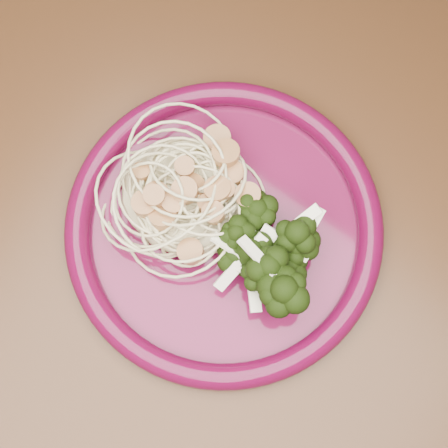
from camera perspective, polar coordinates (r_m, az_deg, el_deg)
name	(u,v)px	position (r m, az deg, el deg)	size (l,w,h in m)	color
dining_table	(340,265)	(0.69, 10.56, -3.74)	(1.20, 0.80, 0.75)	#472814
dinner_plate	(224,227)	(0.58, 0.00, -0.25)	(0.31, 0.31, 0.02)	#550D2C
spaghetti_pile	(186,193)	(0.58, -3.51, 2.81)	(0.13, 0.11, 0.03)	beige
scallop_cluster	(183,180)	(0.55, -3.73, 4.00)	(0.12, 0.12, 0.04)	tan
broccoli_pile	(273,260)	(0.55, 4.50, -3.26)	(0.08, 0.14, 0.05)	black
onion_garnish	(276,252)	(0.52, 4.75, -2.54)	(0.06, 0.09, 0.05)	white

